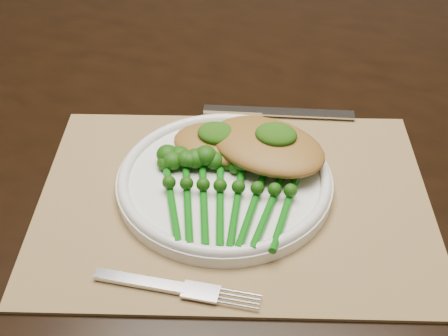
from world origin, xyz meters
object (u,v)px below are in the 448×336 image
(placemat, at_px, (234,200))
(dinner_plate, at_px, (224,180))
(broccolini_bundle, at_px, (228,204))
(dining_table, at_px, (222,268))
(chicken_fillet_left, at_px, (221,143))

(placemat, xyz_separation_m, dinner_plate, (-0.02, 0.02, 0.01))
(dinner_plate, height_order, broccolini_bundle, broccolini_bundle)
(dinner_plate, bearing_deg, dining_table, 107.78)
(dinner_plate, bearing_deg, placemat, -44.56)
(dinner_plate, relative_size, broccolini_bundle, 1.31)
(dinner_plate, relative_size, chicken_fillet_left, 2.15)
(chicken_fillet_left, bearing_deg, broccolini_bundle, -72.36)
(chicken_fillet_left, bearing_deg, placemat, -64.87)
(chicken_fillet_left, bearing_deg, dining_table, 102.85)
(placemat, distance_m, dinner_plate, 0.03)
(dinner_plate, xyz_separation_m, broccolini_bundle, (0.02, -0.05, 0.01))
(dining_table, xyz_separation_m, placemat, (0.08, -0.21, 0.37))
(dining_table, xyz_separation_m, broccolini_bundle, (0.08, -0.24, 0.40))
(placemat, distance_m, broccolini_bundle, 0.04)
(dining_table, height_order, dinner_plate, dinner_plate)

